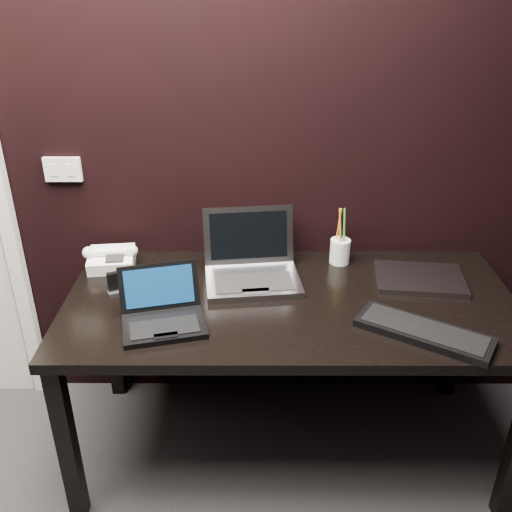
{
  "coord_description": "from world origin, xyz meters",
  "views": [
    {
      "loc": [
        0.17,
        -0.44,
        1.87
      ],
      "look_at": [
        0.17,
        1.35,
        0.95
      ],
      "focal_mm": 40.0,
      "sensor_mm": 36.0,
      "label": 1
    }
  ],
  "objects_px": {
    "netbook": "(163,314)",
    "silver_laptop": "(252,268)",
    "closed_laptop": "(420,279)",
    "desk_phone": "(111,259)",
    "mobile_phone": "(114,287)",
    "pen_cup": "(340,250)",
    "ext_keyboard": "(424,332)",
    "desk": "(290,316)"
  },
  "relations": [
    {
      "from": "netbook",
      "to": "silver_laptop",
      "type": "relative_size",
      "value": 0.83
    },
    {
      "from": "closed_laptop",
      "to": "silver_laptop",
      "type": "bearing_deg",
      "value": 178.42
    },
    {
      "from": "closed_laptop",
      "to": "desk_phone",
      "type": "height_order",
      "value": "desk_phone"
    },
    {
      "from": "mobile_phone",
      "to": "pen_cup",
      "type": "height_order",
      "value": "pen_cup"
    },
    {
      "from": "netbook",
      "to": "mobile_phone",
      "type": "relative_size",
      "value": 3.64
    },
    {
      "from": "silver_laptop",
      "to": "ext_keyboard",
      "type": "xyz_separation_m",
      "value": [
        0.59,
        -0.39,
        -0.03
      ]
    },
    {
      "from": "silver_laptop",
      "to": "closed_laptop",
      "type": "height_order",
      "value": "silver_laptop"
    },
    {
      "from": "ext_keyboard",
      "to": "mobile_phone",
      "type": "relative_size",
      "value": 5.09
    },
    {
      "from": "desk",
      "to": "silver_laptop",
      "type": "height_order",
      "value": "silver_laptop"
    },
    {
      "from": "desk",
      "to": "desk_phone",
      "type": "distance_m",
      "value": 0.78
    },
    {
      "from": "silver_laptop",
      "to": "closed_laptop",
      "type": "relative_size",
      "value": 1.09
    },
    {
      "from": "desk",
      "to": "ext_keyboard",
      "type": "relative_size",
      "value": 3.64
    },
    {
      "from": "silver_laptop",
      "to": "desk",
      "type": "bearing_deg",
      "value": -46.26
    },
    {
      "from": "ext_keyboard",
      "to": "pen_cup",
      "type": "height_order",
      "value": "pen_cup"
    },
    {
      "from": "desk",
      "to": "closed_laptop",
      "type": "bearing_deg",
      "value": 14.6
    },
    {
      "from": "desk",
      "to": "closed_laptop",
      "type": "relative_size",
      "value": 4.62
    },
    {
      "from": "ext_keyboard",
      "to": "mobile_phone",
      "type": "xyz_separation_m",
      "value": [
        -1.11,
        0.27,
        0.02
      ]
    },
    {
      "from": "desk",
      "to": "closed_laptop",
      "type": "height_order",
      "value": "closed_laptop"
    },
    {
      "from": "netbook",
      "to": "mobile_phone",
      "type": "distance_m",
      "value": 0.29
    },
    {
      "from": "silver_laptop",
      "to": "closed_laptop",
      "type": "xyz_separation_m",
      "value": [
        0.67,
        -0.02,
        -0.04
      ]
    },
    {
      "from": "desk_phone",
      "to": "pen_cup",
      "type": "distance_m",
      "value": 0.95
    },
    {
      "from": "netbook",
      "to": "pen_cup",
      "type": "height_order",
      "value": "pen_cup"
    },
    {
      "from": "mobile_phone",
      "to": "pen_cup",
      "type": "xyz_separation_m",
      "value": [
        0.89,
        0.27,
        0.02
      ]
    },
    {
      "from": "ext_keyboard",
      "to": "closed_laptop",
      "type": "height_order",
      "value": "ext_keyboard"
    },
    {
      "from": "netbook",
      "to": "ext_keyboard",
      "type": "xyz_separation_m",
      "value": [
        0.9,
        -0.07,
        -0.02
      ]
    },
    {
      "from": "mobile_phone",
      "to": "desk",
      "type": "bearing_deg",
      "value": -2.8
    },
    {
      "from": "desk_phone",
      "to": "ext_keyboard",
      "type": "bearing_deg",
      "value": -22.49
    },
    {
      "from": "ext_keyboard",
      "to": "closed_laptop",
      "type": "relative_size",
      "value": 1.27
    },
    {
      "from": "desk",
      "to": "pen_cup",
      "type": "height_order",
      "value": "pen_cup"
    },
    {
      "from": "desk_phone",
      "to": "silver_laptop",
      "type": "bearing_deg",
      "value": -9.47
    },
    {
      "from": "netbook",
      "to": "desk",
      "type": "bearing_deg",
      "value": 19.56
    },
    {
      "from": "silver_laptop",
      "to": "mobile_phone",
      "type": "distance_m",
      "value": 0.54
    },
    {
      "from": "netbook",
      "to": "silver_laptop",
      "type": "distance_m",
      "value": 0.44
    },
    {
      "from": "silver_laptop",
      "to": "mobile_phone",
      "type": "bearing_deg",
      "value": -166.93
    },
    {
      "from": "silver_laptop",
      "to": "ext_keyboard",
      "type": "bearing_deg",
      "value": -33.36
    },
    {
      "from": "ext_keyboard",
      "to": "pen_cup",
      "type": "bearing_deg",
      "value": 112.44
    },
    {
      "from": "desk",
      "to": "desk_phone",
      "type": "height_order",
      "value": "desk_phone"
    },
    {
      "from": "silver_laptop",
      "to": "desk_phone",
      "type": "bearing_deg",
      "value": 170.53
    },
    {
      "from": "closed_laptop",
      "to": "desk_phone",
      "type": "distance_m",
      "value": 1.26
    },
    {
      "from": "desk",
      "to": "ext_keyboard",
      "type": "bearing_deg",
      "value": -27.88
    },
    {
      "from": "desk",
      "to": "netbook",
      "type": "relative_size",
      "value": 5.09
    },
    {
      "from": "desk",
      "to": "desk_phone",
      "type": "bearing_deg",
      "value": 160.99
    }
  ]
}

